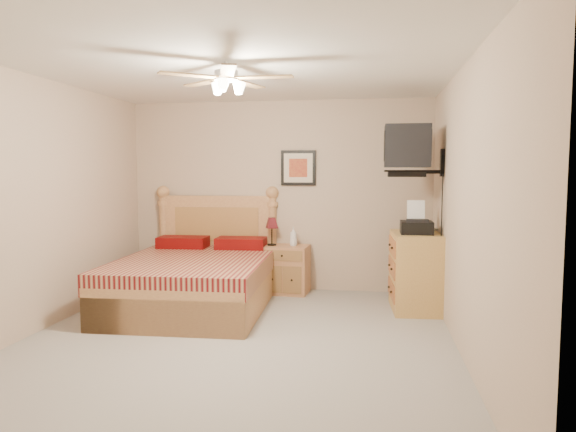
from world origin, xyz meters
name	(u,v)px	position (x,y,z in m)	size (l,w,h in m)	color
floor	(235,343)	(0.00, 0.00, 0.00)	(4.50, 4.50, 0.00)	gray
ceiling	(233,66)	(0.00, 0.00, 2.50)	(4.00, 4.50, 0.04)	white
wall_back	(278,196)	(0.00, 2.25, 1.25)	(4.00, 0.04, 2.50)	tan
wall_front	(107,241)	(0.00, -2.25, 1.25)	(4.00, 0.04, 2.50)	tan
wall_left	(33,205)	(-2.00, 0.00, 1.25)	(0.04, 4.50, 2.50)	tan
wall_right	(465,210)	(2.00, 0.00, 1.25)	(0.04, 4.50, 2.50)	tan
bed	(194,248)	(-0.79, 1.12, 0.69)	(1.63, 2.14, 1.38)	#AB724C
nightstand	(286,269)	(0.14, 2.00, 0.31)	(0.57, 0.43, 0.62)	#AD6F41
table_lamp	(272,231)	(-0.05, 2.02, 0.80)	(0.19, 0.19, 0.36)	#541218
lotion_bottle	(293,236)	(0.24, 2.00, 0.74)	(0.09, 0.09, 0.24)	white
framed_picture	(298,168)	(0.27, 2.23, 1.62)	(0.46, 0.04, 0.46)	black
dresser	(416,272)	(1.73, 1.43, 0.44)	(0.52, 0.75, 0.88)	#AF8542
fax_machine	(417,217)	(1.72, 1.34, 1.07)	(0.35, 0.37, 0.37)	black
magazine_lower	(415,229)	(1.74, 1.73, 0.90)	(0.22, 0.30, 0.03)	#B3AA91
magazine_upper	(416,227)	(1.75, 1.73, 0.92)	(0.18, 0.25, 0.02)	gray
wall_tv	(421,150)	(1.75, 1.34, 1.81)	(0.56, 0.46, 0.58)	black
ceiling_fan	(226,78)	(0.00, -0.20, 2.36)	(1.14, 1.14, 0.28)	silver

